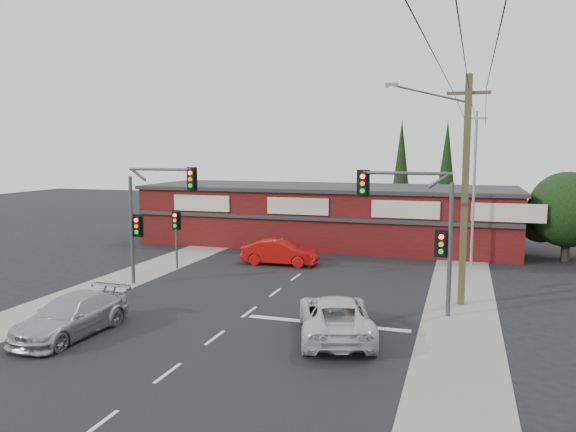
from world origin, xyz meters
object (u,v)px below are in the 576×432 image
(silver_suv, at_px, (71,316))
(utility_pole, at_px, (462,183))
(white_suv, at_px, (335,316))
(red_sedan, at_px, (280,252))
(shop_building, at_px, (327,214))

(silver_suv, bearing_deg, utility_pole, 35.15)
(white_suv, bearing_deg, utility_pole, -142.92)
(white_suv, distance_m, silver_suv, 9.71)
(red_sedan, distance_m, utility_pole, 12.68)
(shop_building, bearing_deg, red_sedan, -96.13)
(silver_suv, bearing_deg, red_sedan, 79.73)
(white_suv, bearing_deg, red_sedan, -79.97)
(white_suv, height_order, silver_suv, white_suv)
(white_suv, xyz_separation_m, utility_pole, (4.24, 5.86, 4.64))
(red_sedan, height_order, shop_building, shop_building)
(red_sedan, bearing_deg, silver_suv, 165.09)
(red_sedan, height_order, utility_pole, utility_pole)
(white_suv, relative_size, red_sedan, 1.21)
(silver_suv, distance_m, shop_building, 23.08)
(silver_suv, xyz_separation_m, utility_pole, (13.54, 8.66, 4.67))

